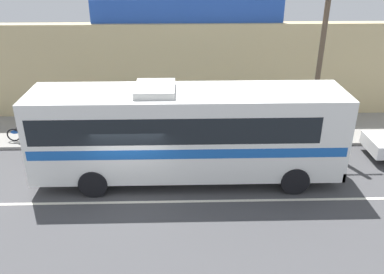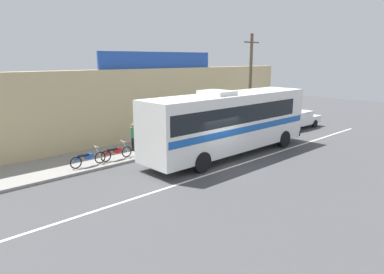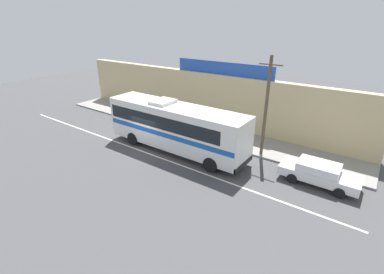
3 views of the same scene
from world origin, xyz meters
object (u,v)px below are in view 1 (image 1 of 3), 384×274
(utility_pole, at_px, (320,62))
(pedestrian_near_shop, at_px, (103,114))
(intercity_bus, at_px, (185,130))
(motorcycle_green, at_px, (64,132))
(pedestrian_far_left, at_px, (229,109))
(motorcycle_black, at_px, (27,132))

(utility_pole, bearing_deg, pedestrian_near_shop, 173.51)
(intercity_bus, relative_size, pedestrian_near_shop, 6.89)
(motorcycle_green, xyz_separation_m, pedestrian_near_shop, (1.68, 0.85, 0.53))
(pedestrian_far_left, bearing_deg, motorcycle_black, -172.19)
(intercity_bus, xyz_separation_m, pedestrian_near_shop, (-3.81, 4.05, -0.97))
(intercity_bus, bearing_deg, motorcycle_black, 155.99)
(utility_pole, relative_size, motorcycle_green, 3.70)
(intercity_bus, xyz_separation_m, motorcycle_black, (-7.14, 3.18, -1.50))
(motorcycle_black, relative_size, pedestrian_near_shop, 1.17)
(utility_pole, xyz_separation_m, pedestrian_near_shop, (-9.53, 1.08, -2.69))
(motorcycle_green, height_order, pedestrian_near_shop, pedestrian_near_shop)
(intercity_bus, height_order, pedestrian_near_shop, intercity_bus)
(utility_pole, relative_size, pedestrian_far_left, 4.16)
(motorcycle_green, bearing_deg, utility_pole, -1.21)
(intercity_bus, height_order, utility_pole, utility_pole)
(motorcycle_green, relative_size, pedestrian_far_left, 1.12)
(utility_pole, distance_m, motorcycle_green, 11.66)
(motorcycle_black, distance_m, pedestrian_near_shop, 3.49)
(utility_pole, distance_m, pedestrian_far_left, 4.70)
(intercity_bus, relative_size, utility_pole, 1.62)
(motorcycle_black, xyz_separation_m, pedestrian_near_shop, (3.33, 0.87, 0.53))
(pedestrian_far_left, xyz_separation_m, pedestrian_near_shop, (-5.96, -0.40, -0.03))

